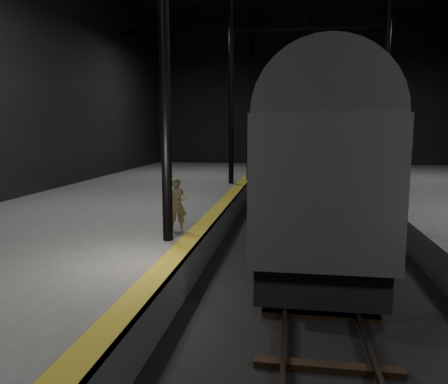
# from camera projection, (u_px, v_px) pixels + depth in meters

# --- Properties ---
(ground) EXTENTS (44.00, 44.00, 0.00)m
(ground) POSITION_uv_depth(u_px,v_px,m) (309.00, 243.00, 14.88)
(ground) COLOR black
(ground) RESTS_ON ground
(platform_left) EXTENTS (9.00, 43.80, 1.00)m
(platform_left) POSITION_uv_depth(u_px,v_px,m) (101.00, 222.00, 15.94)
(platform_left) COLOR #535350
(platform_left) RESTS_ON ground
(tactile_strip) EXTENTS (0.50, 43.80, 0.01)m
(tactile_strip) POSITION_uv_depth(u_px,v_px,m) (215.00, 212.00, 15.23)
(tactile_strip) COLOR olive
(tactile_strip) RESTS_ON platform_left
(track) EXTENTS (2.40, 43.00, 0.24)m
(track) POSITION_uv_depth(u_px,v_px,m) (309.00, 242.00, 14.87)
(track) COLOR #3F3328
(track) RESTS_ON ground
(train) EXTENTS (3.09, 20.62, 5.51)m
(train) POSITION_uv_depth(u_px,v_px,m) (308.00, 148.00, 18.24)
(train) COLOR #A2A6AA
(train) RESTS_ON ground
(woman) EXTENTS (0.61, 0.44, 1.53)m
(woman) POSITION_uv_depth(u_px,v_px,m) (177.00, 205.00, 12.21)
(woman) COLOR #8C8156
(woman) RESTS_ON platform_left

